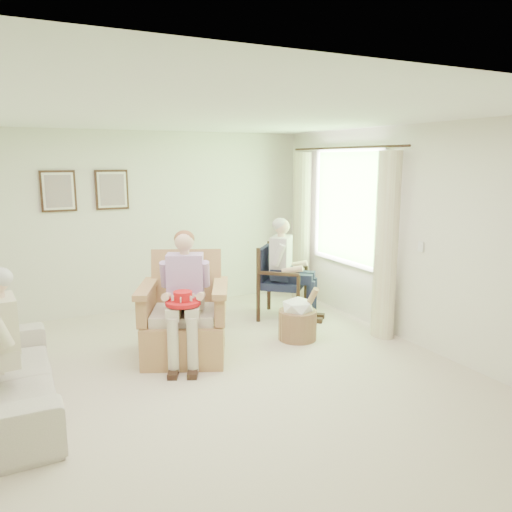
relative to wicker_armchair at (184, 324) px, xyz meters
name	(u,v)px	position (x,y,z in m)	size (l,w,h in m)	color
floor	(218,378)	(0.12, -0.71, -0.37)	(5.50, 5.50, 0.00)	beige
back_wall	(145,222)	(0.12, 2.04, 0.93)	(5.00, 0.04, 2.60)	silver
front_wall	(427,346)	(0.12, -3.46, 0.93)	(5.00, 0.04, 2.60)	silver
right_wall	(410,236)	(2.62, -0.71, 0.93)	(0.04, 5.50, 2.60)	silver
ceiling	(213,115)	(0.12, -0.71, 2.23)	(5.00, 5.50, 0.02)	white
window	(347,204)	(2.58, 0.49, 1.21)	(0.13, 2.50, 1.63)	#2D6B23
curtain_left	(386,246)	(2.45, -0.49, 0.78)	(0.34, 0.34, 2.30)	beige
curtain_right	(302,227)	(2.45, 1.47, 0.78)	(0.34, 0.34, 2.30)	beige
framed_print_left	(58,191)	(-1.03, 2.00, 1.41)	(0.45, 0.05, 0.55)	#382114
framed_print_right	(112,190)	(-0.33, 2.00, 1.41)	(0.45, 0.05, 0.55)	#382114
wicker_armchair	(184,324)	(0.00, 0.00, 0.00)	(0.92, 0.91, 1.17)	tan
wood_armchair	(280,278)	(1.71, 0.84, 0.17)	(0.65, 0.61, 1.00)	black
sofa	(2,376)	(-1.83, -0.47, -0.06)	(0.85, 2.16, 0.63)	beige
person_wicker	(187,287)	(0.00, -0.15, 0.47)	(0.40, 0.62, 1.42)	beige
person_dark	(286,262)	(1.71, 0.67, 0.44)	(0.40, 0.63, 1.38)	#181C36
red_hat	(183,300)	(-0.11, -0.33, 0.38)	(0.37, 0.37, 0.14)	red
hatbox	(298,318)	(1.43, -0.11, -0.10)	(0.53, 0.53, 0.70)	tan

